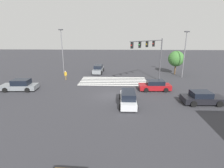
{
  "coord_description": "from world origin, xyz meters",
  "views": [
    {
      "loc": [
        -0.7,
        21.11,
        7.89
      ],
      "look_at": [
        0.0,
        0.0,
        1.59
      ],
      "focal_mm": 28.0,
      "sensor_mm": 36.0,
      "label": 1
    }
  ],
  "objects_px": {
    "pedestrian": "(66,75)",
    "tree_corner_a": "(176,59)",
    "street_light_pole_a": "(62,48)",
    "car_0": "(202,98)",
    "street_light_pole_b": "(185,50)",
    "traffic_signal_mast": "(151,50)",
    "car_2": "(128,98)",
    "car_1": "(155,86)",
    "car_4": "(20,85)",
    "car_5": "(98,69)"
  },
  "relations": [
    {
      "from": "pedestrian",
      "to": "tree_corner_a",
      "type": "bearing_deg",
      "value": 56.4
    },
    {
      "from": "street_light_pole_a",
      "to": "car_0",
      "type": "bearing_deg",
      "value": 144.14
    },
    {
      "from": "pedestrian",
      "to": "tree_corner_a",
      "type": "xyz_separation_m",
      "value": [
        -20.01,
        -4.78,
        2.17
      ]
    },
    {
      "from": "street_light_pole_a",
      "to": "street_light_pole_b",
      "type": "relative_size",
      "value": 1.04
    },
    {
      "from": "traffic_signal_mast",
      "to": "car_2",
      "type": "xyz_separation_m",
      "value": [
        3.79,
        8.44,
        -4.52
      ]
    },
    {
      "from": "car_2",
      "to": "street_light_pole_a",
      "type": "xyz_separation_m",
      "value": [
        11.87,
        -15.27,
        4.25
      ]
    },
    {
      "from": "street_light_pole_a",
      "to": "street_light_pole_b",
      "type": "xyz_separation_m",
      "value": [
        -22.32,
        2.55,
        -0.19
      ]
    },
    {
      "from": "car_1",
      "to": "car_2",
      "type": "relative_size",
      "value": 0.93
    },
    {
      "from": "car_4",
      "to": "traffic_signal_mast",
      "type": "bearing_deg",
      "value": -170.96
    },
    {
      "from": "traffic_signal_mast",
      "to": "street_light_pole_a",
      "type": "bearing_deg",
      "value": -68.56
    },
    {
      "from": "car_2",
      "to": "car_4",
      "type": "bearing_deg",
      "value": 73.41
    },
    {
      "from": "car_0",
      "to": "pedestrian",
      "type": "distance_m",
      "value": 21.02
    },
    {
      "from": "car_0",
      "to": "car_4",
      "type": "xyz_separation_m",
      "value": [
        23.38,
        -4.04,
        0.03
      ]
    },
    {
      "from": "car_4",
      "to": "tree_corner_a",
      "type": "relative_size",
      "value": 1.1
    },
    {
      "from": "street_light_pole_b",
      "to": "tree_corner_a",
      "type": "height_order",
      "value": "street_light_pole_b"
    },
    {
      "from": "traffic_signal_mast",
      "to": "street_light_pole_b",
      "type": "bearing_deg",
      "value": 167.77
    },
    {
      "from": "car_5",
      "to": "street_light_pole_b",
      "type": "xyz_separation_m",
      "value": [
        -15.55,
        3.33,
        4.09
      ]
    },
    {
      "from": "car_0",
      "to": "pedestrian",
      "type": "bearing_deg",
      "value": 150.78
    },
    {
      "from": "traffic_signal_mast",
      "to": "street_light_pole_a",
      "type": "relative_size",
      "value": 0.82
    },
    {
      "from": "car_0",
      "to": "tree_corner_a",
      "type": "relative_size",
      "value": 1.02
    },
    {
      "from": "car_2",
      "to": "pedestrian",
      "type": "height_order",
      "value": "car_2"
    },
    {
      "from": "traffic_signal_mast",
      "to": "car_0",
      "type": "height_order",
      "value": "traffic_signal_mast"
    },
    {
      "from": "car_0",
      "to": "pedestrian",
      "type": "relative_size",
      "value": 2.98
    },
    {
      "from": "car_1",
      "to": "street_light_pole_a",
      "type": "distance_m",
      "value": 19.33
    },
    {
      "from": "traffic_signal_mast",
      "to": "tree_corner_a",
      "type": "xyz_separation_m",
      "value": [
        -6.11,
        -6.73,
        -2.26
      ]
    },
    {
      "from": "car_0",
      "to": "car_2",
      "type": "distance_m",
      "value": 8.49
    },
    {
      "from": "car_2",
      "to": "car_4",
      "type": "relative_size",
      "value": 0.95
    },
    {
      "from": "car_0",
      "to": "tree_corner_a",
      "type": "bearing_deg",
      "value": 83.07
    },
    {
      "from": "car_0",
      "to": "street_light_pole_a",
      "type": "relative_size",
      "value": 0.55
    },
    {
      "from": "car_1",
      "to": "car_5",
      "type": "distance_m",
      "value": 14.19
    },
    {
      "from": "street_light_pole_a",
      "to": "traffic_signal_mast",
      "type": "bearing_deg",
      "value": 156.44
    },
    {
      "from": "car_1",
      "to": "car_5",
      "type": "height_order",
      "value": "car_5"
    },
    {
      "from": "pedestrian",
      "to": "car_0",
      "type": "bearing_deg",
      "value": 15.09
    },
    {
      "from": "car_0",
      "to": "pedestrian",
      "type": "height_order",
      "value": "pedestrian"
    },
    {
      "from": "car_4",
      "to": "tree_corner_a",
      "type": "distance_m",
      "value": 27.07
    },
    {
      "from": "traffic_signal_mast",
      "to": "car_1",
      "type": "height_order",
      "value": "traffic_signal_mast"
    },
    {
      "from": "pedestrian",
      "to": "car_5",
      "type": "bearing_deg",
      "value": 91.45
    },
    {
      "from": "car_0",
      "to": "tree_corner_a",
      "type": "height_order",
      "value": "tree_corner_a"
    },
    {
      "from": "car_4",
      "to": "car_0",
      "type": "bearing_deg",
      "value": 167.66
    },
    {
      "from": "car_0",
      "to": "street_light_pole_a",
      "type": "bearing_deg",
      "value": 142.8
    },
    {
      "from": "car_1",
      "to": "pedestrian",
      "type": "relative_size",
      "value": 2.83
    },
    {
      "from": "car_1",
      "to": "traffic_signal_mast",
      "type": "bearing_deg",
      "value": -87.54
    },
    {
      "from": "tree_corner_a",
      "to": "car_2",
      "type": "bearing_deg",
      "value": 56.87
    },
    {
      "from": "car_2",
      "to": "street_light_pole_b",
      "type": "bearing_deg",
      "value": -38.84
    },
    {
      "from": "street_light_pole_b",
      "to": "tree_corner_a",
      "type": "xyz_separation_m",
      "value": [
        0.55,
        -2.45,
        -1.79
      ]
    },
    {
      "from": "car_0",
      "to": "car_1",
      "type": "bearing_deg",
      "value": 132.39
    },
    {
      "from": "car_1",
      "to": "street_light_pole_a",
      "type": "xyz_separation_m",
      "value": [
        15.92,
        -10.08,
        4.33
      ]
    },
    {
      "from": "car_2",
      "to": "car_0",
      "type": "bearing_deg",
      "value": -85.63
    },
    {
      "from": "car_5",
      "to": "pedestrian",
      "type": "xyz_separation_m",
      "value": [
        5.01,
        5.66,
        0.12
      ]
    },
    {
      "from": "car_1",
      "to": "tree_corner_a",
      "type": "relative_size",
      "value": 0.97
    }
  ]
}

